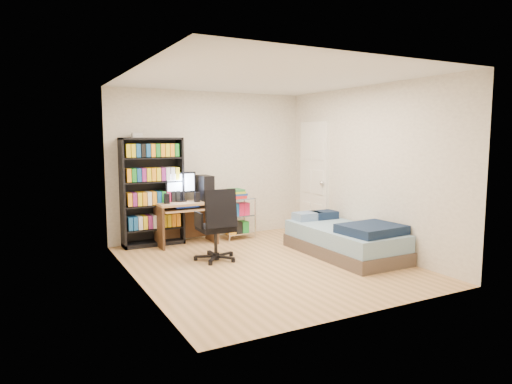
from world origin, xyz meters
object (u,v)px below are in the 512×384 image
media_shelf (152,190)px  bed (345,239)px  computer_desk (190,205)px  office_chair (217,238)px

media_shelf → bed: 3.11m
media_shelf → computer_desk: bearing=-15.2°
bed → media_shelf: bearing=139.7°
computer_desk → media_shelf: bearing=164.8°
computer_desk → office_chair: 1.22m
computer_desk → bed: 2.54m
computer_desk → office_chair: bearing=-91.8°
media_shelf → office_chair: (0.54, -1.34, -0.56)m
media_shelf → bed: (2.32, -1.96, -0.65)m
office_chair → media_shelf: bearing=114.0°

